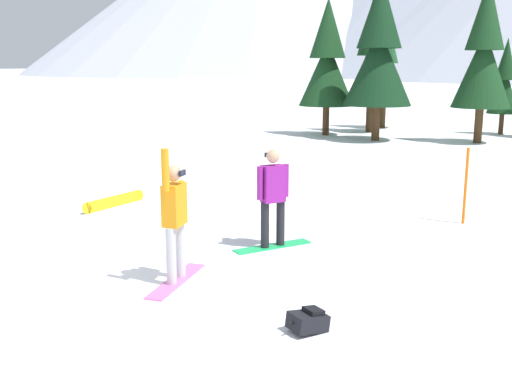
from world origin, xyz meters
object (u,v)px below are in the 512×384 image
(pine_tree_leaning, at_px, (379,52))
(pine_tree_young, at_px, (484,54))
(snowboarder_foreground, at_px, (175,219))
(pine_tree_broad, at_px, (372,59))
(pine_tree_twin, at_px, (385,66))
(backpack_black, at_px, (308,321))
(snowboarder_midground, at_px, (273,196))
(loose_snowboard_near_left, at_px, (114,201))
(pine_tree_tall, at_px, (327,61))
(trail_marker_pole, at_px, (466,186))
(pine_tree_short, at_px, (505,82))

(pine_tree_leaning, relative_size, pine_tree_young, 1.02)
(snowboarder_foreground, relative_size, pine_tree_broad, 0.32)
(pine_tree_twin, relative_size, pine_tree_broad, 0.90)
(backpack_black, relative_size, pine_tree_twin, 0.10)
(snowboarder_foreground, distance_m, snowboarder_midground, 2.29)
(backpack_black, relative_size, pine_tree_leaning, 0.08)
(pine_tree_broad, bearing_deg, snowboarder_midground, -78.72)
(loose_snowboard_near_left, relative_size, pine_tree_twin, 0.33)
(snowboarder_midground, xyz_separation_m, pine_tree_broad, (-3.82, 19.14, 2.53))
(pine_tree_twin, xyz_separation_m, pine_tree_leaning, (1.13, -5.37, 0.58))
(pine_tree_twin, distance_m, pine_tree_leaning, 5.52)
(snowboarder_midground, bearing_deg, pine_tree_young, 85.23)
(snowboarder_foreground, relative_size, snowboarder_midground, 1.16)
(loose_snowboard_near_left, xyz_separation_m, pine_tree_tall, (-0.64, 15.71, 3.21))
(pine_tree_broad, bearing_deg, pine_tree_twin, 87.76)
(backpack_black, xyz_separation_m, trail_marker_pole, (0.94, 6.17, 0.64))
(snowboarder_foreground, bearing_deg, snowboarder_midground, 76.10)
(pine_tree_tall, relative_size, pine_tree_young, 0.93)
(loose_snowboard_near_left, bearing_deg, pine_tree_short, 71.53)
(pine_tree_leaning, distance_m, pine_tree_young, 4.18)
(trail_marker_pole, bearing_deg, snowboarder_foreground, -121.54)
(pine_tree_broad, xyz_separation_m, pine_tree_leaning, (1.21, -3.21, 0.24))
(backpack_black, relative_size, pine_tree_short, 0.13)
(loose_snowboard_near_left, height_order, pine_tree_broad, pine_tree_broad)
(trail_marker_pole, height_order, pine_tree_short, pine_tree_short)
(snowboarder_foreground, xyz_separation_m, pine_tree_broad, (-3.27, 21.36, 2.49))
(loose_snowboard_near_left, height_order, trail_marker_pole, trail_marker_pole)
(backpack_black, height_order, trail_marker_pole, trail_marker_pole)
(trail_marker_pole, xyz_separation_m, pine_tree_tall, (-8.02, 13.68, 2.56))
(trail_marker_pole, distance_m, pine_tree_leaning, 14.11)
(trail_marker_pole, relative_size, pine_tree_leaning, 0.23)
(snowboarder_midground, relative_size, pine_tree_short, 0.40)
(pine_tree_tall, xyz_separation_m, pine_tree_leaning, (2.62, -0.98, 0.36))
(pine_tree_twin, xyz_separation_m, pine_tree_tall, (-1.49, -4.39, 0.22))
(pine_tree_short, relative_size, pine_tree_young, 0.66)
(snowboarder_foreground, bearing_deg, pine_tree_tall, 103.72)
(snowboarder_midground, distance_m, loose_snowboard_near_left, 4.80)
(pine_tree_tall, bearing_deg, snowboarder_midground, -72.84)
(loose_snowboard_near_left, distance_m, trail_marker_pole, 7.68)
(snowboarder_midground, distance_m, pine_tree_young, 17.32)
(pine_tree_broad, relative_size, pine_tree_leaning, 0.94)
(snowboarder_midground, height_order, pine_tree_leaning, pine_tree_leaning)
(pine_tree_broad, distance_m, pine_tree_leaning, 3.44)
(snowboarder_foreground, distance_m, pine_tree_short, 23.30)
(pine_tree_twin, height_order, pine_tree_short, pine_tree_twin)
(loose_snowboard_near_left, relative_size, backpack_black, 3.33)
(backpack_black, relative_size, trail_marker_pole, 0.36)
(snowboarder_midground, bearing_deg, pine_tree_tall, 107.16)
(backpack_black, relative_size, pine_tree_broad, 0.09)
(pine_tree_short, bearing_deg, pine_tree_young, -98.52)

